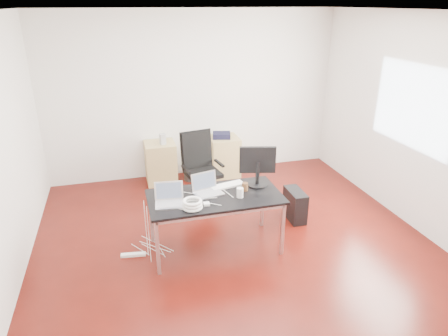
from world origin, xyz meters
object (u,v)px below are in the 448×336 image
object	(u,v)px
desk	(215,200)
filing_cabinet_right	(224,156)
pc_tower	(295,205)
office_chair	(201,165)
filing_cabinet_left	(161,162)

from	to	relation	value
desk	filing_cabinet_right	bearing A→B (deg)	71.97
pc_tower	office_chair	bearing A→B (deg)	143.74
filing_cabinet_left	filing_cabinet_right	bearing A→B (deg)	0.00
office_chair	filing_cabinet_left	world-z (taller)	office_chair
filing_cabinet_left	pc_tower	world-z (taller)	filing_cabinet_left
desk	pc_tower	distance (m)	1.41
desk	filing_cabinet_left	size ratio (longest dim) A/B	2.29
desk	office_chair	size ratio (longest dim) A/B	1.48
filing_cabinet_right	pc_tower	xyz separation A→B (m)	(0.55, -1.80, -0.13)
desk	filing_cabinet_right	distance (m)	2.35
filing_cabinet_left	pc_tower	xyz separation A→B (m)	(1.67, -1.80, -0.13)
desk	office_chair	world-z (taller)	office_chair
desk	office_chair	distance (m)	1.31
filing_cabinet_right	office_chair	bearing A→B (deg)	-124.14
office_chair	pc_tower	distance (m)	1.52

